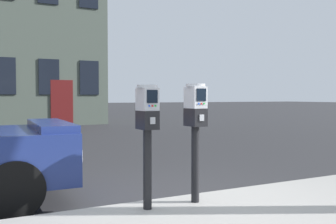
# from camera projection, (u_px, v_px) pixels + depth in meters

# --- Properties ---
(ground_plane) EXTENTS (160.00, 160.00, 0.00)m
(ground_plane) POSITION_uv_depth(u_px,v_px,m) (171.00, 214.00, 4.23)
(ground_plane) COLOR #28282B
(parking_meter_near_kerb) EXTENTS (0.22, 0.26, 1.31)m
(parking_meter_near_kerb) POSITION_uv_depth(u_px,v_px,m) (147.00, 124.00, 3.93)
(parking_meter_near_kerb) COLOR black
(parking_meter_near_kerb) RESTS_ON sidewalk_slab
(parking_meter_twin_adjacent) EXTENTS (0.22, 0.26, 1.33)m
(parking_meter_twin_adjacent) POSITION_uv_depth(u_px,v_px,m) (195.00, 121.00, 4.19)
(parking_meter_twin_adjacent) COLOR black
(parking_meter_twin_adjacent) RESTS_ON sidewalk_slab
(townhouse_grey_stucco) EXTENTS (7.36, 5.33, 12.18)m
(townhouse_grey_stucco) POSITION_uv_depth(u_px,v_px,m) (20.00, 1.00, 18.71)
(townhouse_grey_stucco) COLOR #4C564C
(townhouse_grey_stucco) RESTS_ON ground_plane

